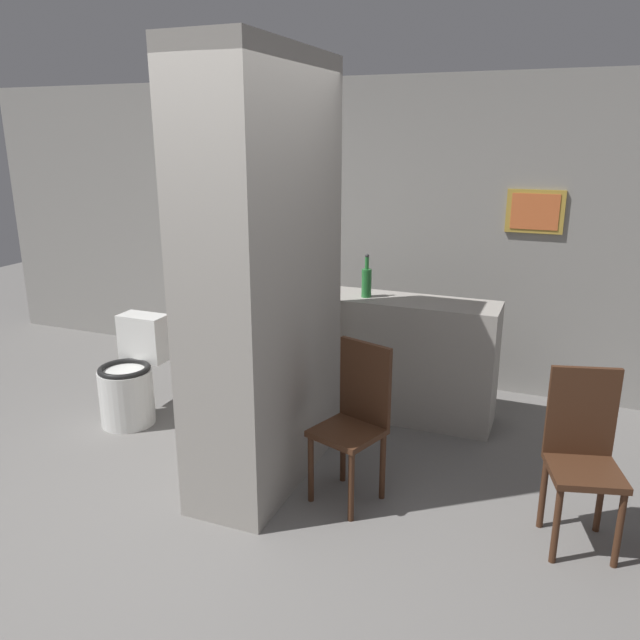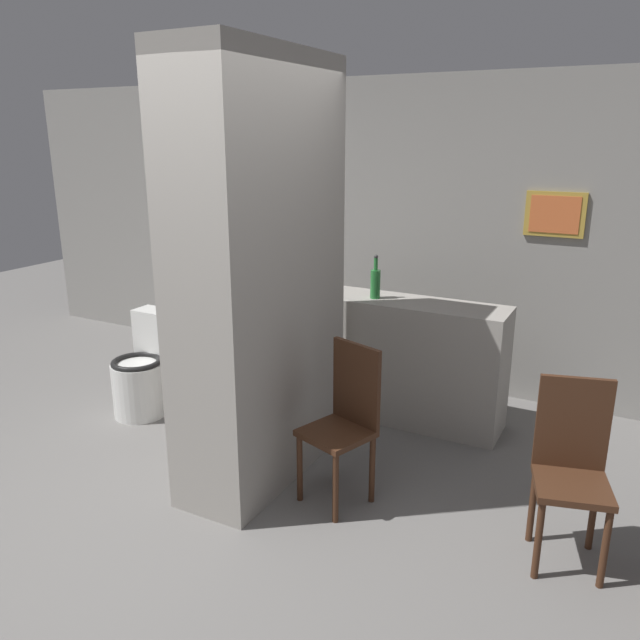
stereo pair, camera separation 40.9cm
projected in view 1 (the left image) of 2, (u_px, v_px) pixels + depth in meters
ground_plane at (205, 521)px, 3.58m from camera, size 14.00×14.00×0.00m
wall_back at (356, 231)px, 5.55m from camera, size 8.00×0.09×2.60m
pillar_center at (264, 278)px, 3.75m from camera, size 0.54×1.30×2.60m
counter_shelf at (397, 358)px, 4.82m from camera, size 1.50×0.44×0.95m
toilet at (131, 379)px, 4.77m from camera, size 0.40×0.56×0.79m
chair_near_pillar at (355, 417)px, 3.70m from camera, size 0.46×0.46×0.97m
chair_by_doorway at (582, 452)px, 3.29m from camera, size 0.44×0.44×0.97m
bicycle at (277, 355)px, 5.28m from camera, size 1.72×0.42×0.70m
bottle_tall at (367, 281)px, 4.71m from camera, size 0.08×0.08×0.33m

